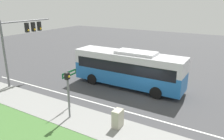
# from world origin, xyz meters

# --- Properties ---
(ground_plane) EXTENTS (80.00, 80.00, 0.00)m
(ground_plane) POSITION_xyz_m (0.00, 0.00, 0.00)
(ground_plane) COLOR #424244
(sidewalk) EXTENTS (2.80, 80.00, 0.12)m
(sidewalk) POSITION_xyz_m (-6.20, 0.00, 0.06)
(sidewalk) COLOR gray
(sidewalk) RESTS_ON ground_plane
(lane_divider_near) EXTENTS (0.14, 30.00, 0.01)m
(lane_divider_near) POSITION_xyz_m (-3.60, 0.00, 0.00)
(lane_divider_near) COLOR silver
(lane_divider_near) RESTS_ON ground_plane
(bus) EXTENTS (2.59, 10.23, 3.45)m
(bus) POSITION_xyz_m (0.75, 2.38, 1.87)
(bus) COLOR #236BB7
(bus) RESTS_ON ground_plane
(signal_gantry) EXTENTS (5.54, 0.41, 6.08)m
(signal_gantry) POSITION_xyz_m (-3.13, 11.61, 4.45)
(signal_gantry) COLOR slate
(signal_gantry) RESTS_ON ground_plane
(pedestrian_signal) EXTENTS (0.28, 0.34, 3.28)m
(pedestrian_signal) POSITION_xyz_m (-6.45, 3.10, 2.22)
(pedestrian_signal) COLOR slate
(pedestrian_signal) RESTS_ON ground_plane
(street_sign) EXTENTS (1.47, 0.08, 2.92)m
(street_sign) POSITION_xyz_m (-5.24, 4.09, 2.06)
(street_sign) COLOR slate
(street_sign) RESTS_ON ground_plane
(utility_cabinet) EXTENTS (0.71, 0.50, 1.14)m
(utility_cabinet) POSITION_xyz_m (-5.81, -0.26, 0.69)
(utility_cabinet) COLOR #B7B29E
(utility_cabinet) RESTS_ON sidewalk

